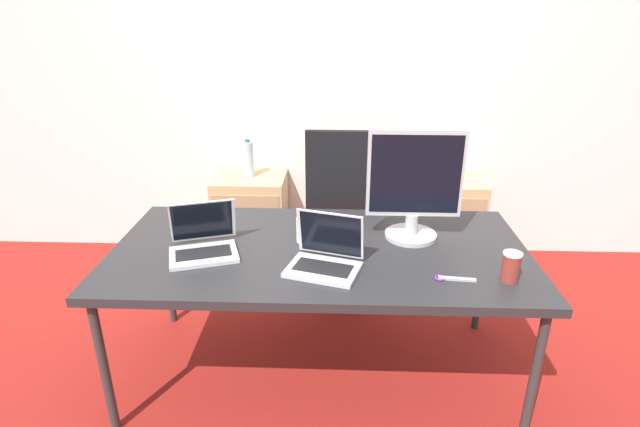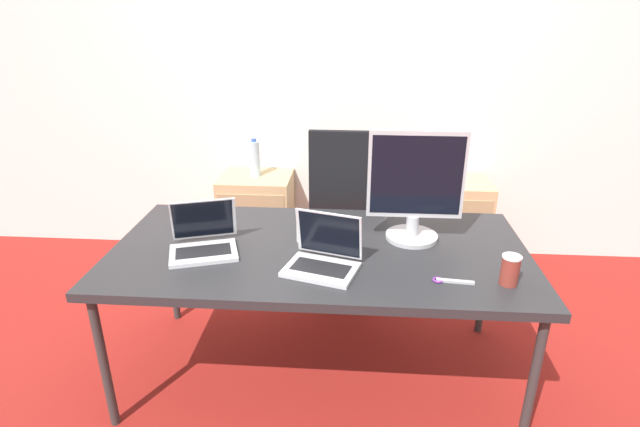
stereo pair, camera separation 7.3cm
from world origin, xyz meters
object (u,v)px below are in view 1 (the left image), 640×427
laptop_right (325,257)px  water_bottle (248,159)px  office_chair (344,231)px  cabinet_left (252,219)px  coffee_cup_brown (511,267)px  mouse (353,242)px  monitor (414,187)px  laptop_left (203,243)px  cabinet_right (443,222)px  coffee_cup_white (305,230)px

laptop_right → water_bottle: bearing=112.1°
office_chair → cabinet_left: (-0.66, 0.43, -0.11)m
laptop_right → coffee_cup_brown: bearing=-6.4°
mouse → coffee_cup_brown: size_ratio=0.53×
monitor → coffee_cup_brown: bearing=-49.3°
laptop_left → monitor: (0.95, 0.20, 0.21)m
monitor → laptop_right: bearing=-141.6°
laptop_left → cabinet_left: bearing=90.9°
office_chair → coffee_cup_brown: size_ratio=8.89×
office_chair → water_bottle: office_chair is taller
office_chair → water_bottle: size_ratio=4.20×
cabinet_right → water_bottle: 1.44m
water_bottle → monitor: bearing=-48.2°
office_chair → laptop_right: office_chair is taller
cabinet_left → water_bottle: 0.44m
laptop_left → monitor: 1.00m
water_bottle → mouse: (0.69, -1.19, -0.04)m
cabinet_right → laptop_right: size_ratio=1.86×
office_chair → cabinet_left: office_chair is taller
office_chair → coffee_cup_white: bearing=-104.8°
cabinet_right → laptop_left: 1.91m
water_bottle → laptop_left: size_ratio=0.76×
laptop_right → coffee_cup_white: 0.27m
office_chair → laptop_right: 1.03m
cabinet_left → laptop_left: laptop_left is taller
laptop_right → mouse: laptop_right is taller
coffee_cup_white → office_chair: bearing=75.2°
mouse → coffee_cup_brown: (0.63, -0.30, 0.05)m
cabinet_right → mouse: mouse is taller
coffee_cup_brown → mouse: bearing=154.3°
mouse → coffee_cup_brown: bearing=-25.7°
cabinet_right → coffee_cup_white: (-0.90, -1.15, 0.45)m
water_bottle → mouse: bearing=-59.8°
cabinet_right → coffee_cup_brown: size_ratio=5.10×
laptop_left → mouse: bearing=8.6°
water_bottle → laptop_right: size_ratio=0.77×
office_chair → coffee_cup_white: size_ratio=9.46×
mouse → laptop_right: bearing=-118.8°
laptop_left → coffee_cup_brown: 1.31m
cabinet_left → cabinet_right: 1.37m
laptop_left → laptop_right: laptop_right is taller
cabinet_right → laptop_left: (-1.35, -1.29, 0.44)m
cabinet_right → laptop_right: 1.67m
laptop_left → mouse: laptop_left is taller
cabinet_left → coffee_cup_brown: 2.04m
laptop_left → coffee_cup_brown: bearing=-8.8°
cabinet_right → coffee_cup_white: 1.53m
office_chair → mouse: size_ratio=16.87×
water_bottle → monitor: 1.47m
laptop_left → laptop_right: size_ratio=1.01×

